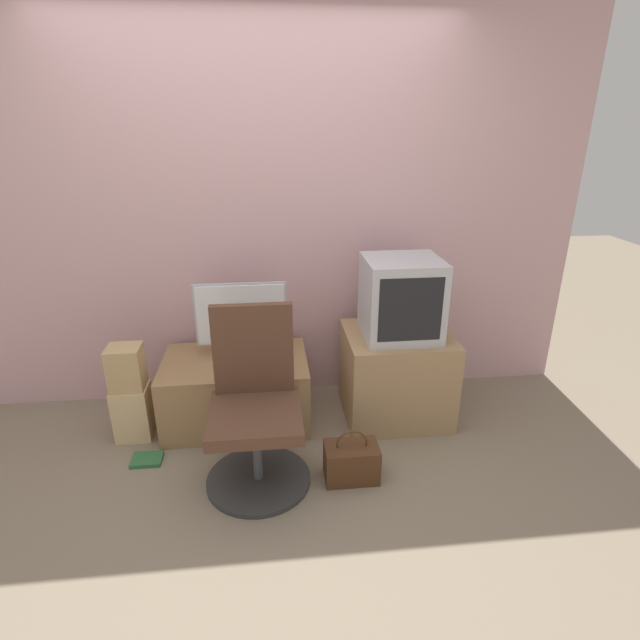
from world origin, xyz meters
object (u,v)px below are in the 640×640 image
office_chair (256,414)px  handbag (351,462)px  crt_tv (401,298)px  book (147,459)px  keyboard (240,367)px  main_monitor (241,320)px  mouse (274,366)px  cardboard_box_lower (133,412)px

office_chair → handbag: 0.60m
crt_tv → book: 1.82m
keyboard → handbag: (0.62, -0.56, -0.34)m
crt_tv → handbag: size_ratio=1.60×
crt_tv → main_monitor: bearing=171.6°
main_monitor → book: bearing=-140.3°
main_monitor → mouse: 0.37m
cardboard_box_lower → keyboard: bearing=1.0°
office_chair → handbag: (0.52, -0.09, -0.29)m
crt_tv → book: crt_tv is taller
main_monitor → office_chair: size_ratio=0.60×
mouse → book: bearing=-161.3°
keyboard → handbag: size_ratio=0.94×
main_monitor → keyboard: 0.31m
main_monitor → book: 1.01m
mouse → book: 0.93m
mouse → crt_tv: size_ratio=0.12×
office_chair → book: (-0.66, 0.19, -0.39)m
crt_tv → handbag: crt_tv is taller
main_monitor → handbag: size_ratio=1.87×
mouse → cardboard_box_lower: 0.93m
mouse → handbag: bearing=-52.8°
keyboard → office_chair: bearing=-78.3°
cardboard_box_lower → book: 0.34m
office_chair → book: bearing=164.0°
main_monitor → mouse: (0.20, -0.22, -0.23)m
mouse → cardboard_box_lower: size_ratio=0.17×
mouse → main_monitor: bearing=131.9°
cardboard_box_lower → handbag: bearing=-23.0°
keyboard → book: size_ratio=1.68×
crt_tv → cardboard_box_lower: crt_tv is taller
cardboard_box_lower → book: cardboard_box_lower is taller
keyboard → crt_tv: 1.09m
handbag → book: size_ratio=1.78×
mouse → office_chair: size_ratio=0.06×
handbag → mouse: bearing=127.2°
main_monitor → handbag: 1.12m
keyboard → office_chair: size_ratio=0.30×
handbag → crt_tv: bearing=56.5°
handbag → cardboard_box_lower: bearing=157.0°
office_chair → crt_tv: bearing=29.5°
keyboard → mouse: (0.21, -0.03, 0.01)m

